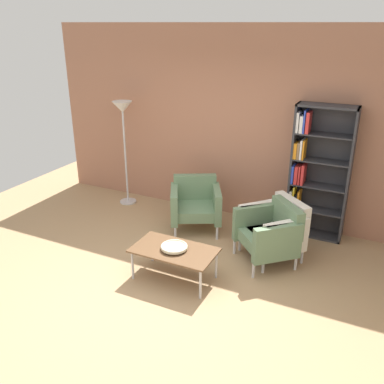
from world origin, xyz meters
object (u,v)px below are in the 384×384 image
at_px(armchair_spare_guest, 270,232).
at_px(armchair_corner_red, 195,203).
at_px(bookshelf_tall, 314,173).
at_px(floor_lamp_torchiere, 123,119).
at_px(coffee_table_low, 174,252).
at_px(decorative_bowl, 174,247).
at_px(armchair_by_bookshelf, 276,228).

height_order(armchair_spare_guest, armchair_corner_red, same).
xyz_separation_m(bookshelf_tall, armchair_corner_red, (-1.56, -0.60, -0.53)).
bearing_deg(armchair_corner_red, floor_lamp_torchiere, 137.76).
bearing_deg(coffee_table_low, bookshelf_tall, 57.53).
xyz_separation_m(coffee_table_low, armchair_spare_guest, (0.91, 0.89, 0.05)).
relative_size(bookshelf_tall, armchair_spare_guest, 2.00).
xyz_separation_m(decorative_bowl, armchair_by_bookshelf, (0.94, 1.05, -0.02)).
relative_size(bookshelf_tall, floor_lamp_torchiere, 1.09).
bearing_deg(decorative_bowl, armchair_spare_guest, 44.29).
bearing_deg(bookshelf_tall, armchair_corner_red, -158.97).
relative_size(coffee_table_low, armchair_by_bookshelf, 1.05).
height_order(coffee_table_low, decorative_bowl, decorative_bowl).
bearing_deg(coffee_table_low, decorative_bowl, 82.87).
height_order(coffee_table_low, armchair_spare_guest, armchair_spare_guest).
bearing_deg(armchair_by_bookshelf, armchair_spare_guest, -59.50).
bearing_deg(coffee_table_low, armchair_by_bookshelf, 48.04).
distance_m(bookshelf_tall, coffee_table_low, 2.34).
bearing_deg(bookshelf_tall, coffee_table_low, -122.47).
height_order(bookshelf_tall, decorative_bowl, bookshelf_tall).
bearing_deg(armchair_by_bookshelf, decorative_bowl, -90.52).
height_order(bookshelf_tall, armchair_by_bookshelf, bookshelf_tall).
relative_size(decorative_bowl, armchair_by_bookshelf, 0.34).
bearing_deg(armchair_spare_guest, armchair_by_bookshelf, 126.06).
bearing_deg(decorative_bowl, bookshelf_tall, 57.53).
bearing_deg(floor_lamp_torchiere, armchair_by_bookshelf, -13.26).
bearing_deg(armchair_by_bookshelf, armchair_corner_red, -150.00).
height_order(armchair_corner_red, floor_lamp_torchiere, floor_lamp_torchiere).
distance_m(decorative_bowl, armchair_by_bookshelf, 1.41).
distance_m(decorative_bowl, armchair_corner_red, 1.35).
relative_size(armchair_spare_guest, armchair_corner_red, 1.03).
xyz_separation_m(decorative_bowl, armchair_spare_guest, (0.91, 0.89, -0.02)).
xyz_separation_m(coffee_table_low, decorative_bowl, (0.00, 0.00, 0.07)).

